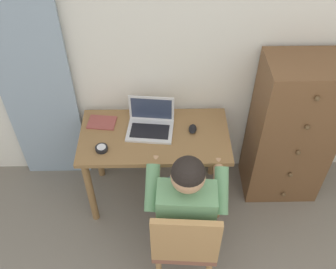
% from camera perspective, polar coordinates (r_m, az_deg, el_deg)
% --- Properties ---
extents(wall_back, '(4.80, 0.05, 2.50)m').
position_cam_1_polar(wall_back, '(2.87, 8.29, 12.64)').
color(wall_back, silver).
rests_on(wall_back, ground_plane).
extents(curtain_panel, '(0.56, 0.03, 2.18)m').
position_cam_1_polar(curtain_panel, '(3.02, -19.53, 8.53)').
color(curtain_panel, '#8EA3B7').
rests_on(curtain_panel, ground_plane).
extents(desk, '(1.12, 0.58, 0.73)m').
position_cam_1_polar(desk, '(2.96, -1.97, -1.66)').
color(desk, olive).
rests_on(desk, ground_plane).
extents(dresser, '(0.60, 0.44, 1.29)m').
position_cam_1_polar(dresser, '(3.16, 17.72, 0.37)').
color(dresser, brown).
rests_on(dresser, ground_plane).
extents(chair, '(0.45, 0.43, 0.87)m').
position_cam_1_polar(chair, '(2.62, 2.51, -15.34)').
color(chair, brown).
rests_on(chair, ground_plane).
extents(person_seated, '(0.55, 0.60, 1.19)m').
position_cam_1_polar(person_seated, '(2.56, 2.68, -9.78)').
color(person_seated, '#6B84AD').
rests_on(person_seated, ground_plane).
extents(laptop, '(0.36, 0.28, 0.24)m').
position_cam_1_polar(laptop, '(2.89, -2.61, 1.69)').
color(laptop, silver).
rests_on(laptop, desk).
extents(computer_mouse, '(0.07, 0.11, 0.03)m').
position_cam_1_polar(computer_mouse, '(2.90, 3.66, 0.83)').
color(computer_mouse, black).
rests_on(computer_mouse, desk).
extents(desk_clock, '(0.09, 0.09, 0.03)m').
position_cam_1_polar(desk_clock, '(2.80, -9.79, -2.04)').
color(desk_clock, black).
rests_on(desk_clock, desk).
extents(notebook_pad, '(0.23, 0.17, 0.01)m').
position_cam_1_polar(notebook_pad, '(3.01, -9.75, 1.77)').
color(notebook_pad, '#994742').
rests_on(notebook_pad, desk).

